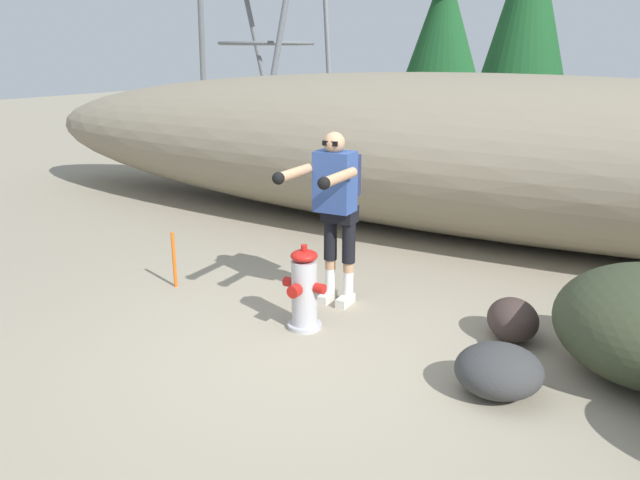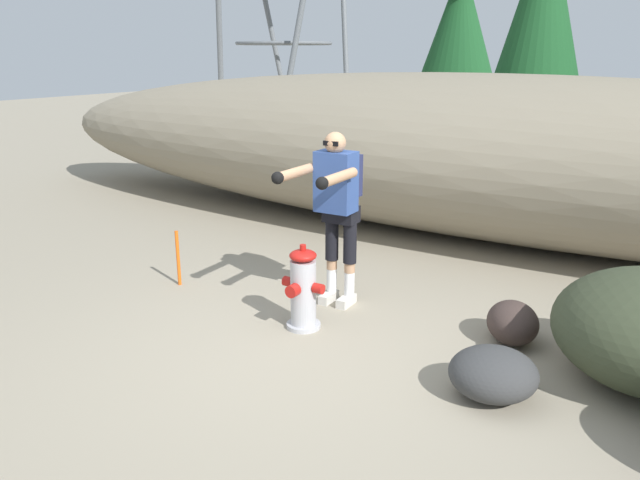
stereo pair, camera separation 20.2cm
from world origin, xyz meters
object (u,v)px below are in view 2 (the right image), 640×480
at_px(survey_stake, 178,258).
at_px(boulder_small, 493,374).
at_px(boulder_outlier, 513,323).
at_px(fire_hydrant, 303,290).
at_px(utility_worker, 337,198).

bearing_deg(survey_stake, boulder_small, -7.13).
height_order(boulder_outlier, survey_stake, survey_stake).
bearing_deg(survey_stake, boulder_outlier, 8.89).
bearing_deg(boulder_small, fire_hydrant, 171.93).
relative_size(fire_hydrant, survey_stake, 1.31).
bearing_deg(fire_hydrant, survey_stake, 173.86).
height_order(utility_worker, survey_stake, utility_worker).
height_order(boulder_small, boulder_outlier, boulder_small).
bearing_deg(survey_stake, fire_hydrant, -6.14).
bearing_deg(fire_hydrant, boulder_small, -8.07).
bearing_deg(boulder_small, survey_stake, 172.87).
relative_size(boulder_small, boulder_outlier, 1.17).
bearing_deg(utility_worker, fire_hydrant, -0.01).
height_order(boulder_small, survey_stake, survey_stake).
bearing_deg(boulder_small, utility_worker, 154.65).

